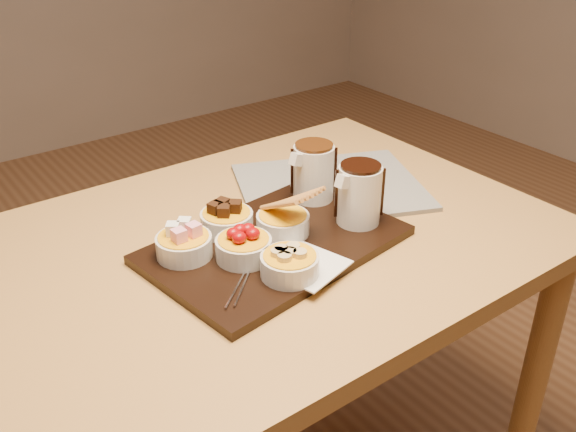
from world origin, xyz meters
TOP-DOWN VIEW (x-y plane):
  - dining_table at (0.00, 0.00)m, footprint 1.20×0.80m
  - serving_board at (0.03, -0.05)m, footprint 0.50×0.36m
  - napkin at (0.02, -0.15)m, footprint 0.15×0.15m
  - bowl_marshmallows at (-0.13, 0.00)m, footprint 0.10×0.10m
  - bowl_cake at (-0.02, 0.03)m, footprint 0.10×0.10m
  - bowl_strawberries at (-0.05, -0.07)m, footprint 0.10×0.10m
  - bowl_biscotti at (0.06, -0.04)m, footprint 0.10×0.10m
  - bowl_bananas at (-0.02, -0.16)m, footprint 0.10×0.10m
  - pitcher_dark_chocolate at (0.20, -0.09)m, footprint 0.09×0.09m
  - pitcher_milk_chocolate at (0.19, 0.04)m, footprint 0.09×0.09m
  - fondue_skewers at (-0.06, -0.09)m, footprint 0.19×0.22m
  - newspaper at (0.27, 0.08)m, footprint 0.48×0.44m

SIDE VIEW (x-z plane):
  - dining_table at x=0.00m, z-range 0.28..1.03m
  - newspaper at x=0.27m, z-range 0.75..0.76m
  - serving_board at x=0.03m, z-range 0.75..0.77m
  - napkin at x=0.02m, z-range 0.77..0.77m
  - fondue_skewers at x=-0.06m, z-range 0.77..0.78m
  - bowl_marshmallows at x=-0.13m, z-range 0.77..0.81m
  - bowl_cake at x=-0.02m, z-range 0.77..0.81m
  - bowl_strawberries at x=-0.05m, z-range 0.77..0.81m
  - bowl_biscotti at x=0.06m, z-range 0.77..0.81m
  - bowl_bananas at x=-0.02m, z-range 0.77..0.81m
  - pitcher_dark_chocolate at x=0.20m, z-range 0.77..0.88m
  - pitcher_milk_chocolate at x=0.19m, z-range 0.77..0.88m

